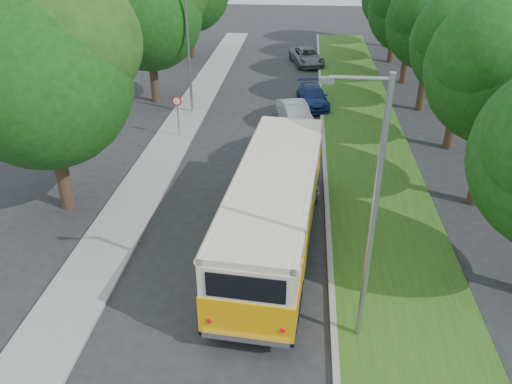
# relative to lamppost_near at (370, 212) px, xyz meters

# --- Properties ---
(ground) EXTENTS (120.00, 120.00, 0.00)m
(ground) POSITION_rel_lamppost_near_xyz_m (-4.21, 2.50, -4.37)
(ground) COLOR #262628
(ground) RESTS_ON ground
(curb) EXTENTS (0.20, 70.00, 0.15)m
(curb) POSITION_rel_lamppost_near_xyz_m (-0.61, 7.50, -4.29)
(curb) COLOR gray
(curb) RESTS_ON ground
(grass_verge) EXTENTS (4.50, 70.00, 0.13)m
(grass_verge) POSITION_rel_lamppost_near_xyz_m (1.74, 7.50, -4.30)
(grass_verge) COLOR #2A5316
(grass_verge) RESTS_ON ground
(sidewalk) EXTENTS (2.20, 70.00, 0.12)m
(sidewalk) POSITION_rel_lamppost_near_xyz_m (-9.01, 7.50, -4.31)
(sidewalk) COLOR gray
(sidewalk) RESTS_ON ground
(treeline) EXTENTS (24.27, 41.91, 9.46)m
(treeline) POSITION_rel_lamppost_near_xyz_m (-1.06, 20.49, 1.56)
(treeline) COLOR #332319
(treeline) RESTS_ON ground
(lamppost_near) EXTENTS (1.71, 0.16, 8.00)m
(lamppost_near) POSITION_rel_lamppost_near_xyz_m (0.00, 0.00, 0.00)
(lamppost_near) COLOR gray
(lamppost_near) RESTS_ON ground
(lamppost_far) EXTENTS (1.71, 0.16, 7.50)m
(lamppost_far) POSITION_rel_lamppost_near_xyz_m (-8.91, 18.50, -0.25)
(lamppost_far) COLOR gray
(lamppost_far) RESTS_ON ground
(warning_sign) EXTENTS (0.56, 0.10, 2.50)m
(warning_sign) POSITION_rel_lamppost_near_xyz_m (-8.71, 14.48, -2.66)
(warning_sign) COLOR gray
(warning_sign) RESTS_ON ground
(vintage_bus) EXTENTS (3.70, 11.17, 3.26)m
(vintage_bus) POSITION_rel_lamppost_near_xyz_m (-2.71, 4.37, -2.74)
(vintage_bus) COLOR #FFAC08
(vintage_bus) RESTS_ON ground
(car_silver) EXTENTS (2.59, 4.42, 1.41)m
(car_silver) POSITION_rel_lamppost_near_xyz_m (-2.11, 9.55, -3.66)
(car_silver) COLOR #B7B7BC
(car_silver) RESTS_ON ground
(car_white) EXTENTS (2.53, 4.30, 1.34)m
(car_white) POSITION_rel_lamppost_near_xyz_m (-2.25, 17.10, -3.70)
(car_white) COLOR silver
(car_white) RESTS_ON ground
(car_blue) EXTENTS (2.40, 4.54, 1.26)m
(car_blue) POSITION_rel_lamppost_near_xyz_m (-1.21, 20.61, -3.74)
(car_blue) COLOR navy
(car_blue) RESTS_ON ground
(car_grey) EXTENTS (3.27, 5.15, 1.32)m
(car_grey) POSITION_rel_lamppost_near_xyz_m (-1.66, 31.01, -3.71)
(car_grey) COLOR slate
(car_grey) RESTS_ON ground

